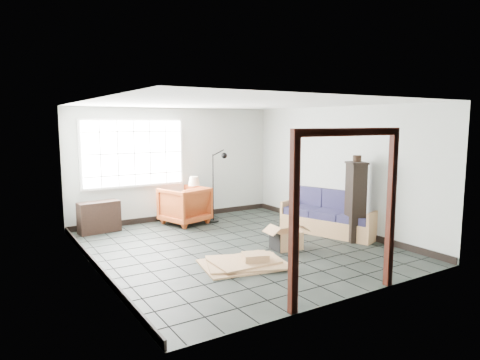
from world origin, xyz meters
TOP-DOWN VIEW (x-y plane):
  - ground at (0.00, 0.00)m, footprint 5.50×5.50m
  - room_shell at (0.00, 0.03)m, footprint 5.02×5.52m
  - window_panel at (-1.00, 2.70)m, footprint 2.32×0.08m
  - doorway_trim at (0.00, -2.70)m, footprint 1.80×0.08m
  - futon_sofa at (2.21, -0.15)m, footprint 1.34×2.11m
  - armchair at (-0.04, 2.18)m, footprint 1.11×1.07m
  - side_table at (0.30, 2.40)m, footprint 0.70×0.70m
  - table_lamp at (0.31, 2.40)m, footprint 0.28×0.28m
  - projector at (0.30, 2.39)m, footprint 0.28×0.24m
  - floor_lamp at (0.70, 1.94)m, footprint 0.44×0.35m
  - console_shelf at (-1.87, 2.40)m, footprint 0.86×0.41m
  - tall_shelf at (2.15, -0.85)m, footprint 0.46×0.51m
  - pot at (2.20, -0.80)m, footprint 0.21×0.21m
  - open_box at (0.71, -0.57)m, footprint 0.83×0.46m
  - cardboard_pile at (-0.40, -0.95)m, footprint 1.50×1.24m

SIDE VIEW (x-z plane):
  - ground at x=0.00m, z-range 0.00..0.00m
  - cardboard_pile at x=-0.40m, z-range -0.05..0.15m
  - open_box at x=0.71m, z-range -0.06..0.39m
  - futon_sofa at x=2.21m, z-range -0.12..0.75m
  - console_shelf at x=-1.87m, z-range 0.00..0.65m
  - armchair at x=-0.04m, z-range 0.00..0.92m
  - side_table at x=0.30m, z-range 0.20..0.80m
  - projector at x=0.30m, z-range 0.61..0.70m
  - tall_shelf at x=2.15m, z-range 0.01..1.54m
  - floor_lamp at x=0.70m, z-range 0.06..1.72m
  - table_lamp at x=0.31m, z-range 0.69..1.11m
  - doorway_trim at x=0.00m, z-range 0.28..2.48m
  - pot at x=2.20m, z-range 1.53..1.65m
  - window_panel at x=-1.00m, z-range 0.84..2.36m
  - room_shell at x=0.00m, z-range 0.37..2.98m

